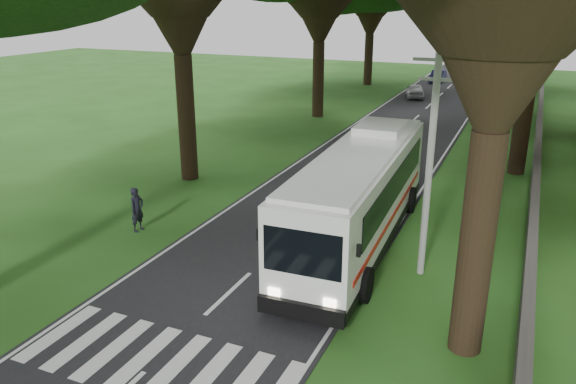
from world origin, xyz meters
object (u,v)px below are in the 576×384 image
object	(u,v)px
pole_far	(507,52)
coach_bus	(360,194)
pole_mid	(487,80)
distant_car_b	(438,76)
distant_car_c	(492,66)
distant_car_a	(415,91)
pedestrian	(137,209)
pole_near	(430,159)

from	to	relation	value
pole_far	coach_bus	world-z (taller)	pole_far
pole_mid	pole_far	distance (m)	20.00
coach_bus	distant_car_b	size ratio (longest dim) A/B	3.31
pole_mid	distant_car_c	world-z (taller)	pole_mid
coach_bus	distant_car_a	distance (m)	34.30
coach_bus	pedestrian	distance (m)	9.16
distant_car_b	distant_car_c	distance (m)	13.61
pole_near	distant_car_c	distance (m)	59.70
distant_car_b	coach_bus	bearing A→B (deg)	-84.18
pole_far	pedestrian	size ratio (longest dim) A/B	4.24
coach_bus	distant_car_c	bearing A→B (deg)	87.51
pole_mid	coach_bus	bearing A→B (deg)	-98.67
pole_mid	pedestrian	bearing A→B (deg)	-118.86
pole_near	coach_bus	distance (m)	3.88
pole_near	coach_bus	size ratio (longest dim) A/B	0.61
pole_far	distant_car_c	world-z (taller)	pole_far
pole_far	distant_car_a	bearing A→B (deg)	-149.51
pole_mid	distant_car_b	distance (m)	27.98
pole_near	distant_car_a	size ratio (longest dim) A/B	2.03
pole_mid	distant_car_c	distance (m)	39.78
coach_bus	distant_car_a	xyz separation A→B (m)	(-4.71, 33.95, -1.35)
pole_near	pedestrian	bearing A→B (deg)	-175.46
pole_near	pole_mid	size ratio (longest dim) A/B	1.00
coach_bus	distant_car_b	distance (m)	45.40
distant_car_b	distant_car_c	size ratio (longest dim) A/B	0.88
distant_car_c	pedestrian	bearing A→B (deg)	100.97
coach_bus	distant_car_c	size ratio (longest dim) A/B	2.90
distant_car_a	distant_car_c	bearing A→B (deg)	-116.82
pole_far	distant_car_c	size ratio (longest dim) A/B	1.78
pole_near	pole_far	world-z (taller)	same
pole_near	distant_car_b	distance (m)	47.48
pole_near	pedestrian	world-z (taller)	pole_near
pole_far	distant_car_b	size ratio (longest dim) A/B	2.03
pole_near	pole_far	size ratio (longest dim) A/B	1.00
pole_near	pole_mid	world-z (taller)	same
pole_near	pedestrian	xyz separation A→B (m)	(-11.53, -0.92, -3.24)
pole_near	pole_far	distance (m)	40.00
pole_far	distant_car_c	distance (m)	20.01
pole_near	distant_car_c	xyz separation A→B (m)	(-2.50, 59.55, -3.50)
pole_far	pedestrian	bearing A→B (deg)	-105.74
distant_car_c	pedestrian	distance (m)	61.13
pole_mid	pole_far	size ratio (longest dim) A/B	1.00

